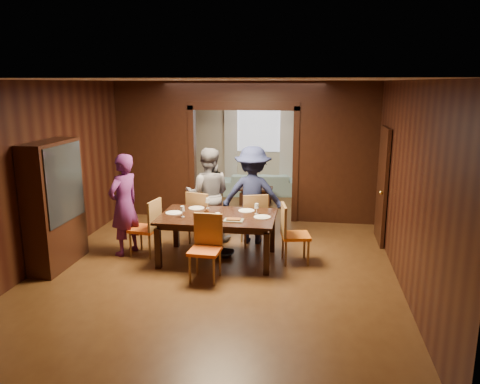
% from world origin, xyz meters
% --- Properties ---
extents(floor, '(9.00, 9.00, 0.00)m').
position_xyz_m(floor, '(0.00, 0.00, 0.00)').
color(floor, '#4F2F16').
rests_on(floor, ground).
extents(ceiling, '(5.50, 9.00, 0.02)m').
position_xyz_m(ceiling, '(0.00, 0.00, 2.90)').
color(ceiling, silver).
rests_on(ceiling, room_walls).
extents(room_walls, '(5.52, 9.01, 2.90)m').
position_xyz_m(room_walls, '(0.00, 1.89, 1.51)').
color(room_walls, black).
rests_on(room_walls, floor).
extents(person_purple, '(0.62, 0.74, 1.72)m').
position_xyz_m(person_purple, '(-1.67, -0.84, 0.86)').
color(person_purple, '#571F5B').
rests_on(person_purple, floor).
extents(person_grey, '(0.91, 0.75, 1.73)m').
position_xyz_m(person_grey, '(-0.43, 0.08, 0.86)').
color(person_grey, slate).
rests_on(person_grey, floor).
extents(person_navy, '(1.15, 0.66, 1.77)m').
position_xyz_m(person_navy, '(0.40, 0.09, 0.88)').
color(person_navy, '#1C2247').
rests_on(person_navy, floor).
extents(sofa, '(2.00, 1.00, 0.56)m').
position_xyz_m(sofa, '(0.11, 3.85, 0.28)').
color(sofa, '#9AC9C9').
rests_on(sofa, floor).
extents(serving_bowl, '(0.36, 0.36, 0.09)m').
position_xyz_m(serving_bowl, '(0.01, -0.73, 0.80)').
color(serving_bowl, black).
rests_on(serving_bowl, dining_table).
extents(dining_table, '(1.87, 1.16, 0.76)m').
position_xyz_m(dining_table, '(-0.06, -0.88, 0.38)').
color(dining_table, black).
rests_on(dining_table, floor).
extents(coffee_table, '(0.80, 0.50, 0.40)m').
position_xyz_m(coffee_table, '(0.12, 2.83, 0.20)').
color(coffee_table, black).
rests_on(coffee_table, floor).
extents(chair_left, '(0.50, 0.50, 0.97)m').
position_xyz_m(chair_left, '(-1.32, -0.84, 0.48)').
color(chair_left, '#E85A15').
rests_on(chair_left, floor).
extents(chair_right, '(0.52, 0.52, 0.97)m').
position_xyz_m(chair_right, '(1.21, -0.80, 0.48)').
color(chair_right, orange).
rests_on(chair_right, floor).
extents(chair_far_l, '(0.54, 0.54, 0.97)m').
position_xyz_m(chair_far_l, '(-0.50, -0.06, 0.48)').
color(chair_far_l, orange).
rests_on(chair_far_l, floor).
extents(chair_far_r, '(0.56, 0.56, 0.97)m').
position_xyz_m(chair_far_r, '(0.43, -0.06, 0.48)').
color(chair_far_r, '#EB4416').
rests_on(chair_far_r, floor).
extents(chair_near, '(0.46, 0.46, 0.97)m').
position_xyz_m(chair_near, '(-0.08, -1.71, 0.48)').
color(chair_near, '#E25815').
rests_on(chair_near, floor).
extents(hutch, '(0.40, 1.20, 2.00)m').
position_xyz_m(hutch, '(-2.53, -1.50, 1.00)').
color(hutch, black).
rests_on(hutch, floor).
extents(door_right, '(0.06, 0.90, 2.10)m').
position_xyz_m(door_right, '(2.70, 0.50, 1.05)').
color(door_right, black).
rests_on(door_right, floor).
extents(window_far, '(1.20, 0.03, 1.30)m').
position_xyz_m(window_far, '(0.00, 4.44, 1.70)').
color(window_far, silver).
rests_on(window_far, back_wall).
extents(curtain_left, '(0.35, 0.06, 2.40)m').
position_xyz_m(curtain_left, '(-0.75, 4.40, 1.25)').
color(curtain_left, white).
rests_on(curtain_left, back_wall).
extents(curtain_right, '(0.35, 0.06, 2.40)m').
position_xyz_m(curtain_right, '(0.75, 4.40, 1.25)').
color(curtain_right, white).
rests_on(curtain_right, back_wall).
extents(plate_left, '(0.27, 0.27, 0.01)m').
position_xyz_m(plate_left, '(-0.80, -0.86, 0.77)').
color(plate_left, white).
rests_on(plate_left, dining_table).
extents(plate_far_l, '(0.27, 0.27, 0.01)m').
position_xyz_m(plate_far_l, '(-0.50, -0.51, 0.77)').
color(plate_far_l, silver).
rests_on(plate_far_l, dining_table).
extents(plate_far_r, '(0.27, 0.27, 0.01)m').
position_xyz_m(plate_far_r, '(0.37, -0.54, 0.77)').
color(plate_far_r, white).
rests_on(plate_far_r, dining_table).
extents(plate_right, '(0.27, 0.27, 0.01)m').
position_xyz_m(plate_right, '(0.67, -0.88, 0.77)').
color(plate_right, silver).
rests_on(plate_right, dining_table).
extents(plate_near, '(0.27, 0.27, 0.01)m').
position_xyz_m(plate_near, '(-0.05, -1.20, 0.77)').
color(plate_near, white).
rests_on(plate_near, dining_table).
extents(platter_a, '(0.30, 0.20, 0.04)m').
position_xyz_m(platter_a, '(-0.14, -0.99, 0.78)').
color(platter_a, gray).
rests_on(platter_a, dining_table).
extents(platter_b, '(0.30, 0.20, 0.04)m').
position_xyz_m(platter_b, '(0.25, -1.14, 0.78)').
color(platter_b, gray).
rests_on(platter_b, dining_table).
extents(wineglass_left, '(0.08, 0.08, 0.18)m').
position_xyz_m(wineglass_left, '(-0.60, -1.05, 0.85)').
color(wineglass_left, silver).
rests_on(wineglass_left, dining_table).
extents(wineglass_far, '(0.08, 0.08, 0.18)m').
position_xyz_m(wineglass_far, '(-0.31, -0.46, 0.85)').
color(wineglass_far, white).
rests_on(wineglass_far, dining_table).
extents(wineglass_right, '(0.08, 0.08, 0.18)m').
position_xyz_m(wineglass_right, '(0.56, -0.70, 0.85)').
color(wineglass_right, silver).
rests_on(wineglass_right, dining_table).
extents(tumbler, '(0.07, 0.07, 0.14)m').
position_xyz_m(tumbler, '(0.02, -1.22, 0.83)').
color(tumbler, white).
rests_on(tumbler, dining_table).
extents(condiment_jar, '(0.08, 0.08, 0.11)m').
position_xyz_m(condiment_jar, '(-0.23, -0.92, 0.82)').
color(condiment_jar, '#462310').
rests_on(condiment_jar, dining_table).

